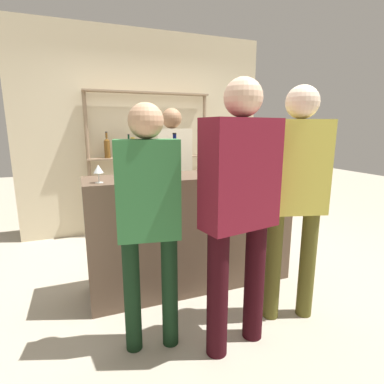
% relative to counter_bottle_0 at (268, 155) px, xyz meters
% --- Properties ---
extents(ground_plane, '(16.00, 16.00, 0.00)m').
position_rel_counter_bottle_0_xyz_m(ground_plane, '(-0.85, -0.06, -1.22)').
color(ground_plane, '#B2A893').
extents(bar_counter, '(1.90, 0.51, 1.07)m').
position_rel_counter_bottle_0_xyz_m(bar_counter, '(-0.85, -0.06, -0.68)').
color(bar_counter, brown).
rests_on(bar_counter, ground_plane).
extents(back_wall, '(3.50, 0.12, 2.80)m').
position_rel_counter_bottle_0_xyz_m(back_wall, '(-0.85, 1.79, 0.18)').
color(back_wall, beige).
rests_on(back_wall, ground_plane).
extents(back_shelf, '(1.71, 0.18, 1.96)m').
position_rel_counter_bottle_0_xyz_m(back_shelf, '(-0.85, 1.61, 0.05)').
color(back_shelf, '#897056').
rests_on(back_shelf, ground_plane).
extents(counter_bottle_0, '(0.08, 0.08, 0.35)m').
position_rel_counter_bottle_0_xyz_m(counter_bottle_0, '(0.00, 0.00, 0.00)').
color(counter_bottle_0, black).
rests_on(counter_bottle_0, bar_counter).
extents(counter_bottle_1, '(0.08, 0.08, 0.32)m').
position_rel_counter_bottle_0_xyz_m(counter_bottle_1, '(-0.25, -0.07, -0.01)').
color(counter_bottle_1, black).
rests_on(counter_bottle_1, bar_counter).
extents(counter_bottle_2, '(0.08, 0.08, 0.37)m').
position_rel_counter_bottle_0_xyz_m(counter_bottle_2, '(-1.03, -0.14, 0.00)').
color(counter_bottle_2, '#0F1956').
rests_on(counter_bottle_2, bar_counter).
extents(counter_bottle_3, '(0.08, 0.08, 0.34)m').
position_rel_counter_bottle_0_xyz_m(counter_bottle_3, '(-1.36, -0.02, -0.01)').
color(counter_bottle_3, black).
rests_on(counter_bottle_3, bar_counter).
extents(counter_bottle_4, '(0.08, 0.08, 0.34)m').
position_rel_counter_bottle_0_xyz_m(counter_bottle_4, '(-0.57, -0.20, -0.01)').
color(counter_bottle_4, silver).
rests_on(counter_bottle_4, bar_counter).
extents(wine_glass, '(0.08, 0.08, 0.14)m').
position_rel_counter_bottle_0_xyz_m(wine_glass, '(-1.66, -0.19, -0.04)').
color(wine_glass, silver).
rests_on(wine_glass, bar_counter).
extents(ice_bucket, '(0.19, 0.19, 0.21)m').
position_rel_counter_bottle_0_xyz_m(ice_bucket, '(-1.20, -0.11, -0.04)').
color(ice_bucket, black).
rests_on(ice_bucket, bar_counter).
extents(customer_right, '(0.47, 0.30, 1.78)m').
position_rel_counter_bottle_0_xyz_m(customer_right, '(-0.31, -0.81, -0.16)').
color(customer_right, brown).
rests_on(customer_right, ground_plane).
extents(customer_left, '(0.42, 0.23, 1.64)m').
position_rel_counter_bottle_0_xyz_m(customer_left, '(-1.41, -0.77, -0.24)').
color(customer_left, black).
rests_on(customer_left, ground_plane).
extents(server_behind_counter, '(0.45, 0.26, 1.71)m').
position_rel_counter_bottle_0_xyz_m(server_behind_counter, '(-0.80, 0.71, -0.21)').
color(server_behind_counter, '#575347').
rests_on(server_behind_counter, ground_plane).
extents(customer_center, '(0.53, 0.31, 1.78)m').
position_rel_counter_bottle_0_xyz_m(customer_center, '(-0.86, -0.96, -0.18)').
color(customer_center, black).
rests_on(customer_center, ground_plane).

